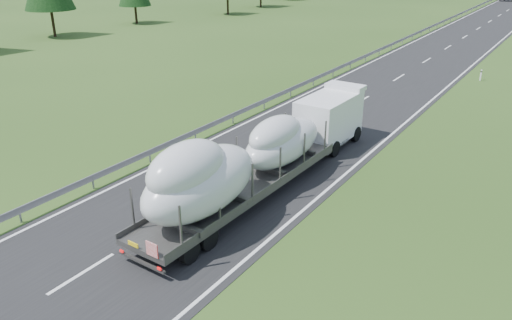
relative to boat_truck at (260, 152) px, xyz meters
The scene contains 3 objects.
ground 2.92m from the boat_truck, behind, with size 400.00×400.00×0.00m, color #284316.
guardrail 100.02m from the boat_truck, 94.15° to the left, with size 0.10×400.00×0.76m.
boat_truck is the anchor object (origin of this frame).
Camera 1 is at (13.87, -18.31, 11.23)m, focal length 35.00 mm.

